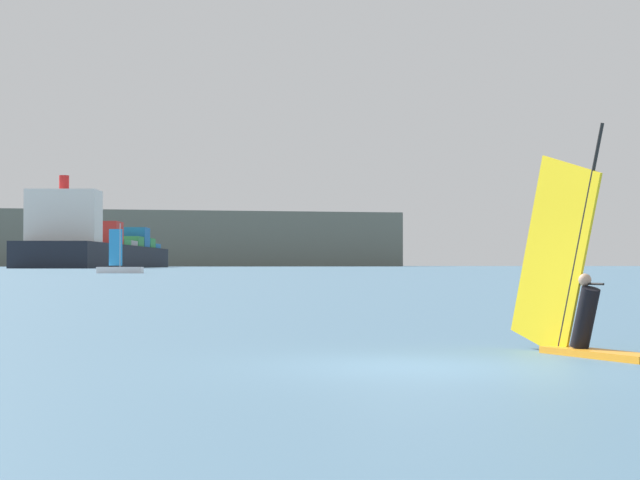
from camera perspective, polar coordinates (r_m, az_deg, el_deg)
name	(u,v)px	position (r m, az deg, el deg)	size (l,w,h in m)	color
ground_plane	(420,367)	(15.94, 5.55, -6.98)	(4000.00, 4000.00, 0.00)	#476B84
windsurfer	(575,297)	(18.39, 13.90, -3.06)	(1.51, 3.44, 4.04)	orange
cargo_ship	(103,250)	(509.53, -11.91, -0.53)	(59.22, 221.06, 37.93)	black
distant_headland	(22,243)	(1016.81, -16.15, -0.17)	(624.90, 433.31, 43.32)	#60665B
small_sailboat	(120,269)	(186.48, -11.01, -1.56)	(8.29, 3.72, 8.86)	white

